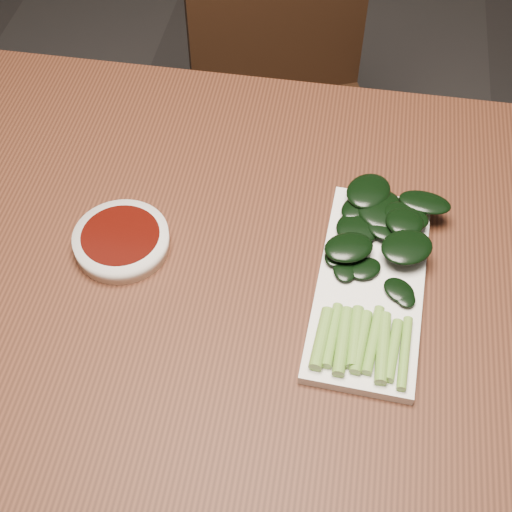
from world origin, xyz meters
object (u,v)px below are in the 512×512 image
Objects in this scene: sauce_bowl at (122,241)px; gai_lan at (376,250)px; table at (240,309)px; serving_plate at (370,285)px; chair_far at (288,107)px.

sauce_bowl is 0.38× the size of gai_lan.
serving_plate reaches higher than table.
serving_plate is (0.18, -0.63, 0.27)m from chair_far.
sauce_bowl is at bearing 171.57° from table.
chair_far is 2.89× the size of serving_plate.
sauce_bowl reaches higher than serving_plate.
gai_lan is at bearing -95.46° from chair_far.
table is 0.20m from gai_lan.
sauce_bowl is 0.32m from serving_plate.
table is 0.18m from serving_plate.
gai_lan is (0.17, 0.05, 0.10)m from table.
sauce_bowl reaches higher than table.
serving_plate is 0.94× the size of gai_lan.
sauce_bowl is at bearing -175.26° from gai_lan.
table is 4.29× the size of gai_lan.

